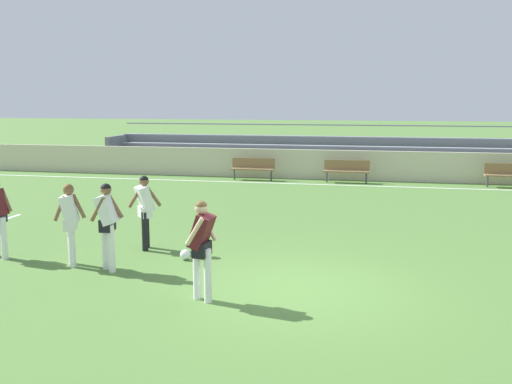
% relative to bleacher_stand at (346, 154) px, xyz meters
% --- Properties ---
extents(ground_plane, '(160.00, 160.00, 0.00)m').
position_rel_bleacher_stand_xyz_m(ground_plane, '(-0.13, -16.06, -0.89)').
color(ground_plane, '#517A38').
extents(field_line_sideline, '(44.00, 0.12, 0.01)m').
position_rel_bleacher_stand_xyz_m(field_line_sideline, '(-0.13, -3.67, -0.88)').
color(field_line_sideline, white).
rests_on(field_line_sideline, ground).
extents(sideline_wall, '(48.00, 0.16, 1.23)m').
position_rel_bleacher_stand_xyz_m(sideline_wall, '(-0.13, -2.14, -0.27)').
color(sideline_wall, beige).
rests_on(sideline_wall, ground).
extents(bleacher_stand, '(22.23, 2.56, 2.13)m').
position_rel_bleacher_stand_xyz_m(bleacher_stand, '(0.00, 0.00, 0.00)').
color(bleacher_stand, '#9EA3AD').
rests_on(bleacher_stand, ground).
extents(bench_far_right, '(1.80, 0.40, 0.90)m').
position_rel_bleacher_stand_xyz_m(bench_far_right, '(6.26, -2.92, -0.34)').
color(bench_far_right, olive).
rests_on(bench_far_right, ground).
extents(bench_centre_sideline, '(1.80, 0.40, 0.90)m').
position_rel_bleacher_stand_xyz_m(bench_centre_sideline, '(0.17, -2.92, -0.34)').
color(bench_centre_sideline, olive).
rests_on(bench_centre_sideline, ground).
extents(bench_near_wall_gap, '(1.80, 0.40, 0.90)m').
position_rel_bleacher_stand_xyz_m(bench_near_wall_gap, '(-3.66, -2.92, -0.34)').
color(bench_near_wall_gap, olive).
rests_on(bench_near_wall_gap, ground).
extents(player_white_trailing_run, '(0.68, 0.53, 1.65)m').
position_rel_bleacher_stand_xyz_m(player_white_trailing_run, '(-3.75, -14.08, 0.10)').
color(player_white_trailing_run, black).
rests_on(player_white_trailing_run, ground).
extents(player_white_wide_right, '(0.52, 0.45, 1.72)m').
position_rel_bleacher_stand_xyz_m(player_white_wide_right, '(-3.84, -15.72, 0.15)').
color(player_white_wide_right, white).
rests_on(player_white_wide_right, ground).
extents(player_dark_on_ball, '(0.45, 0.48, 1.69)m').
position_rel_bleacher_stand_xyz_m(player_dark_on_ball, '(-1.56, -16.95, 0.12)').
color(player_dark_on_ball, white).
rests_on(player_dark_on_ball, ground).
extents(player_white_overlapping, '(0.52, 0.46, 1.66)m').
position_rel_bleacher_stand_xyz_m(player_white_overlapping, '(-4.72, -15.55, 0.10)').
color(player_white_overlapping, white).
rests_on(player_white_overlapping, ground).
extents(soccer_ball, '(0.22, 0.22, 0.22)m').
position_rel_bleacher_stand_xyz_m(soccer_ball, '(-2.62, -14.71, -0.78)').
color(soccer_ball, white).
rests_on(soccer_ball, ground).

